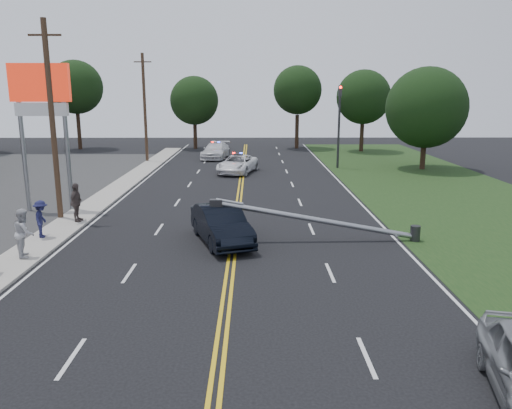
{
  "coord_description": "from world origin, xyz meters",
  "views": [
    {
      "loc": [
        0.84,
        -13.35,
        6.51
      ],
      "look_at": [
        0.99,
        7.93,
        1.7
      ],
      "focal_mm": 35.0,
      "sensor_mm": 36.0,
      "label": 1
    }
  ],
  "objects_px": {
    "emergency_b": "(216,151)",
    "bystander_b": "(24,233)",
    "traffic_signal": "(339,119)",
    "bystander_c": "(41,219)",
    "fallen_streetlight": "(328,221)",
    "utility_pole_mid": "(52,121)",
    "pylon_sign": "(41,102)",
    "bystander_d": "(76,202)",
    "emergency_a": "(237,164)",
    "utility_pole_far": "(145,108)",
    "crashed_sedan": "(221,224)"
  },
  "relations": [
    {
      "from": "emergency_b",
      "to": "bystander_b",
      "type": "distance_m",
      "value": 31.24
    },
    {
      "from": "traffic_signal",
      "to": "bystander_c",
      "type": "relative_size",
      "value": 4.18
    },
    {
      "from": "fallen_streetlight",
      "to": "utility_pole_mid",
      "type": "xyz_separation_m",
      "value": [
        -13.39,
        4.0,
        4.17
      ]
    },
    {
      "from": "utility_pole_mid",
      "to": "pylon_sign",
      "type": "bearing_deg",
      "value": 123.02
    },
    {
      "from": "emergency_b",
      "to": "bystander_b",
      "type": "relative_size",
      "value": 2.83
    },
    {
      "from": "traffic_signal",
      "to": "bystander_d",
      "type": "height_order",
      "value": "traffic_signal"
    },
    {
      "from": "emergency_a",
      "to": "emergency_b",
      "type": "distance_m",
      "value": 9.46
    },
    {
      "from": "bystander_c",
      "to": "pylon_sign",
      "type": "bearing_deg",
      "value": 7.11
    },
    {
      "from": "emergency_b",
      "to": "bystander_b",
      "type": "xyz_separation_m",
      "value": [
        -5.35,
        -30.78,
        0.29
      ]
    },
    {
      "from": "utility_pole_far",
      "to": "emergency_a",
      "type": "height_order",
      "value": "utility_pole_far"
    },
    {
      "from": "crashed_sedan",
      "to": "bystander_d",
      "type": "height_order",
      "value": "bystander_d"
    },
    {
      "from": "utility_pole_mid",
      "to": "bystander_d",
      "type": "relative_size",
      "value": 5.13
    },
    {
      "from": "traffic_signal",
      "to": "bystander_c",
      "type": "distance_m",
      "value": 27.68
    },
    {
      "from": "emergency_a",
      "to": "emergency_b",
      "type": "height_order",
      "value": "emergency_b"
    },
    {
      "from": "fallen_streetlight",
      "to": "bystander_c",
      "type": "height_order",
      "value": "fallen_streetlight"
    },
    {
      "from": "emergency_b",
      "to": "crashed_sedan",
      "type": "bearing_deg",
      "value": -77.44
    },
    {
      "from": "bystander_b",
      "to": "bystander_d",
      "type": "bearing_deg",
      "value": -21.17
    },
    {
      "from": "bystander_b",
      "to": "fallen_streetlight",
      "type": "bearing_deg",
      "value": -98.74
    },
    {
      "from": "traffic_signal",
      "to": "emergency_a",
      "type": "bearing_deg",
      "value": -162.85
    },
    {
      "from": "utility_pole_mid",
      "to": "emergency_a",
      "type": "relative_size",
      "value": 1.91
    },
    {
      "from": "bystander_d",
      "to": "fallen_streetlight",
      "type": "bearing_deg",
      "value": -100.58
    },
    {
      "from": "emergency_a",
      "to": "traffic_signal",
      "type": "bearing_deg",
      "value": 32.11
    },
    {
      "from": "utility_pole_mid",
      "to": "bystander_c",
      "type": "bearing_deg",
      "value": -81.1
    },
    {
      "from": "crashed_sedan",
      "to": "bystander_d",
      "type": "distance_m",
      "value": 8.17
    },
    {
      "from": "pylon_sign",
      "to": "crashed_sedan",
      "type": "relative_size",
      "value": 1.61
    },
    {
      "from": "utility_pole_mid",
      "to": "crashed_sedan",
      "type": "relative_size",
      "value": 2.02
    },
    {
      "from": "utility_pole_far",
      "to": "emergency_a",
      "type": "relative_size",
      "value": 1.91
    },
    {
      "from": "bystander_b",
      "to": "utility_pole_far",
      "type": "bearing_deg",
      "value": -17.36
    },
    {
      "from": "crashed_sedan",
      "to": "emergency_a",
      "type": "relative_size",
      "value": 0.94
    },
    {
      "from": "crashed_sedan",
      "to": "emergency_a",
      "type": "bearing_deg",
      "value": 70.71
    },
    {
      "from": "fallen_streetlight",
      "to": "emergency_b",
      "type": "xyz_separation_m",
      "value": [
        -7.02,
        28.45,
        -0.13
      ]
    },
    {
      "from": "utility_pole_mid",
      "to": "emergency_b",
      "type": "height_order",
      "value": "utility_pole_mid"
    },
    {
      "from": "emergency_a",
      "to": "bystander_c",
      "type": "relative_size",
      "value": 3.11
    },
    {
      "from": "pylon_sign",
      "to": "emergency_b",
      "type": "bearing_deg",
      "value": 71.15
    },
    {
      "from": "utility_pole_mid",
      "to": "bystander_c",
      "type": "distance_m",
      "value": 5.55
    },
    {
      "from": "utility_pole_mid",
      "to": "bystander_b",
      "type": "height_order",
      "value": "utility_pole_mid"
    },
    {
      "from": "utility_pole_mid",
      "to": "emergency_b",
      "type": "distance_m",
      "value": 25.62
    },
    {
      "from": "bystander_c",
      "to": "fallen_streetlight",
      "type": "bearing_deg",
      "value": -102.67
    },
    {
      "from": "pylon_sign",
      "to": "bystander_d",
      "type": "xyz_separation_m",
      "value": [
        2.48,
        -2.86,
        -4.9
      ]
    },
    {
      "from": "pylon_sign",
      "to": "emergency_a",
      "type": "distance_m",
      "value": 17.52
    },
    {
      "from": "crashed_sedan",
      "to": "pylon_sign",
      "type": "bearing_deg",
      "value": 129.5
    },
    {
      "from": "crashed_sedan",
      "to": "fallen_streetlight",
      "type": "bearing_deg",
      "value": -17.26
    },
    {
      "from": "utility_pole_mid",
      "to": "emergency_a",
      "type": "xyz_separation_m",
      "value": [
        8.8,
        15.31,
        -4.36
      ]
    },
    {
      "from": "utility_pole_mid",
      "to": "utility_pole_far",
      "type": "xyz_separation_m",
      "value": [
        0.0,
        22.0,
        0.0
      ]
    },
    {
      "from": "utility_pole_far",
      "to": "bystander_c",
      "type": "height_order",
      "value": "utility_pole_far"
    },
    {
      "from": "crashed_sedan",
      "to": "emergency_b",
      "type": "distance_m",
      "value": 28.67
    },
    {
      "from": "emergency_a",
      "to": "bystander_b",
      "type": "relative_size",
      "value": 2.72
    },
    {
      "from": "crashed_sedan",
      "to": "traffic_signal",
      "type": "bearing_deg",
      "value": 49.35
    },
    {
      "from": "bystander_c",
      "to": "bystander_d",
      "type": "height_order",
      "value": "bystander_d"
    },
    {
      "from": "traffic_signal",
      "to": "utility_pole_mid",
      "type": "distance_m",
      "value": 25.12
    }
  ]
}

